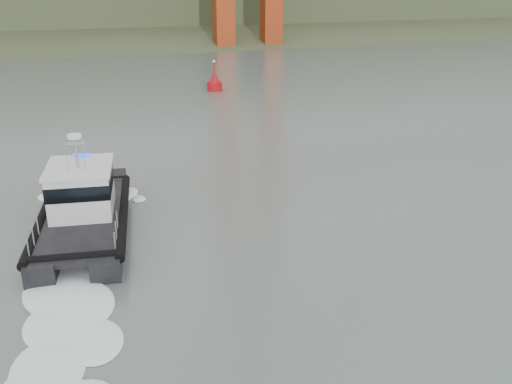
{
  "coord_description": "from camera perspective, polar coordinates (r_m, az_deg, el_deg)",
  "views": [
    {
      "loc": [
        -5.37,
        -16.71,
        11.68
      ],
      "look_at": [
        1.78,
        6.09,
        2.4
      ],
      "focal_mm": 40.0,
      "sensor_mm": 36.0,
      "label": 1
    }
  ],
  "objects": [
    {
      "name": "ground",
      "position": [
        21.08,
        0.34,
        -12.42
      ],
      "size": [
        400.0,
        400.0,
        0.0
      ],
      "primitive_type": "plane",
      "color": "#47554F",
      "rests_on": "ground"
    },
    {
      "name": "patrol_boat",
      "position": [
        28.15,
        -16.93,
        -1.51
      ],
      "size": [
        4.92,
        10.62,
        4.98
      ],
      "rotation": [
        0.0,
        0.0,
        -0.12
      ],
      "color": "black",
      "rests_on": "ground"
    },
    {
      "name": "nav_buoy",
      "position": [
        60.6,
        -4.18,
        10.9
      ],
      "size": [
        1.6,
        1.6,
        3.34
      ],
      "color": "#AC0B12",
      "rests_on": "ground"
    }
  ]
}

